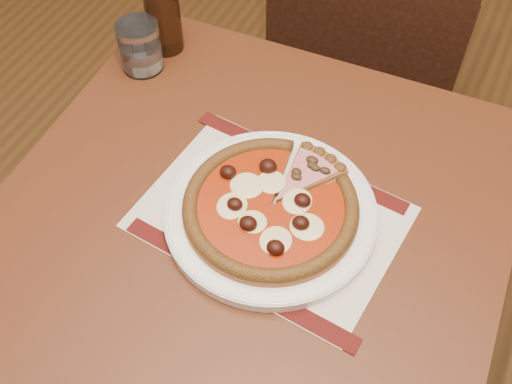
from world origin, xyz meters
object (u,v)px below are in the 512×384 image
plate (270,213)px  pizza (270,206)px  chair_far (371,35)px  table (251,247)px  water_glass (140,46)px  bottle (162,10)px

plate → pizza: size_ratio=1.22×
chair_far → table: bearing=89.8°
plate → water_glass: bearing=149.6°
water_glass → bottle: bearing=79.8°
table → chair_far: (-0.03, 0.74, -0.10)m
water_glass → bottle: size_ratio=0.43×
pizza → bottle: 0.46m
table → water_glass: bearing=146.7°
water_glass → plate: bearing=-30.4°
plate → bottle: 0.46m
pizza → bottle: (-0.36, 0.29, 0.06)m
table → plate: bearing=8.0°
chair_far → bottle: bottle is taller
pizza → bottle: bearing=141.3°
table → pizza: (0.03, 0.00, 0.13)m
table → plate: plate is taller
plate → bottle: bearing=141.3°
pizza → water_glass: (-0.37, 0.22, 0.02)m
table → bottle: 0.47m
chair_far → water_glass: 0.65m
plate → bottle: bottle is taller
plate → bottle: (-0.36, 0.29, 0.08)m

